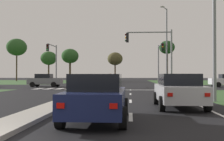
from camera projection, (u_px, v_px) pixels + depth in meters
The scene contains 33 objects.
ground_plane at pixel (102, 87), 35.31m from camera, with size 200.00×200.00×0.00m, color black.
median_island_near at pixel (70, 100), 16.36m from camera, with size 1.20×22.00×0.14m, color #ADA89E.
median_island_far at pixel (114, 81), 60.26m from camera, with size 1.20×36.00×0.14m, color #ADA89E.
lane_dash_near at pixel (131, 117), 10.11m from camera, with size 0.14×2.00×0.01m, color silver.
lane_dash_second at pixel (131, 101), 16.10m from camera, with size 0.14×2.00×0.01m, color silver.
lane_dash_third at pixel (130, 94), 22.09m from camera, with size 0.14×2.00×0.01m, color silver.
lane_dash_fourth at pixel (130, 90), 28.08m from camera, with size 0.14×2.00×0.01m, color silver.
edge_line_right at pixel (187, 100), 16.91m from camera, with size 0.14×24.00×0.01m, color silver.
stop_bar_near at pixel (133, 90), 28.08m from camera, with size 6.40×0.50×0.01m, color silver.
crosswalk_bar_near at pixel (39, 89), 30.54m from camera, with size 0.70×2.80×0.01m, color silver.
crosswalk_bar_second at pixel (49, 89), 30.46m from camera, with size 0.70×2.80×0.01m, color silver.
crosswalk_bar_third at pixel (60, 89), 30.39m from camera, with size 0.70×2.80×0.01m, color silver.
crosswalk_bar_fourth at pixel (70, 89), 30.31m from camera, with size 0.70×2.80×0.01m, color silver.
crosswalk_bar_fifth at pixel (81, 89), 30.24m from camera, with size 0.70×2.80×0.01m, color silver.
crosswalk_bar_sixth at pixel (91, 89), 30.17m from camera, with size 0.70×2.80×0.01m, color silver.
crosswalk_bar_seventh at pixel (102, 89), 30.09m from camera, with size 0.70×2.80×0.01m, color silver.
crosswalk_bar_eighth at pixel (113, 89), 30.02m from camera, with size 0.70×2.80×0.01m, color silver.
car_red_second at pixel (101, 78), 55.79m from camera, with size 1.99×4.63×1.50m.
car_black_third at pixel (105, 78), 66.19m from camera, with size 1.97×4.39×1.47m.
car_grey_fifth at pixel (45, 80), 35.42m from camera, with size 4.16×2.02×1.62m.
car_silver_sixth at pixel (179, 90), 12.94m from camera, with size 2.06×4.42×1.55m.
car_navy_seventh at pixel (97, 97), 9.25m from camera, with size 1.97×4.50×1.53m.
traffic_signal_far_right at pixel (160, 56), 39.39m from camera, with size 0.32×5.76×5.84m.
traffic_signal_near_right at pixel (155, 49), 28.41m from camera, with size 4.74×0.32×6.04m.
traffic_signal_far_left at pixel (53, 57), 40.78m from camera, with size 0.32×4.78×5.94m.
street_lamp_near at pixel (216, 21), 16.15m from camera, with size 1.81×1.96×8.04m.
street_lamp_second at pixel (166, 43), 36.68m from camera, with size 1.17×2.29×10.11m.
pedestrian_at_median at pixel (110, 77), 48.87m from camera, with size 0.34×0.34×1.64m.
treeline_near at pixel (17, 47), 67.22m from camera, with size 4.76×4.76×10.09m.
treeline_second at pixel (49, 58), 61.36m from camera, with size 3.46×3.46×6.58m.
treeline_third at pixel (70, 56), 66.60m from camera, with size 4.02×4.02×7.62m.
treeline_fourth at pixel (115, 59), 64.06m from camera, with size 3.42×3.42×6.59m.
treeline_fifth at pixel (167, 48), 64.72m from camera, with size 3.55×3.55×9.30m.
Camera 1 is at (3.49, -5.19, 1.51)m, focal length 45.45 mm.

